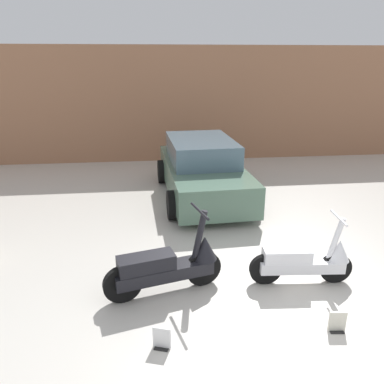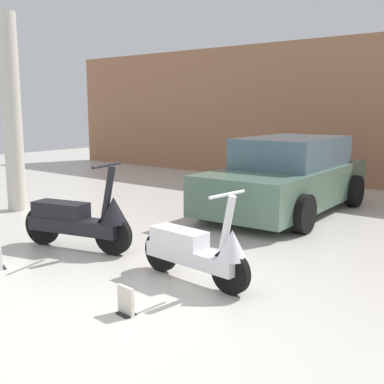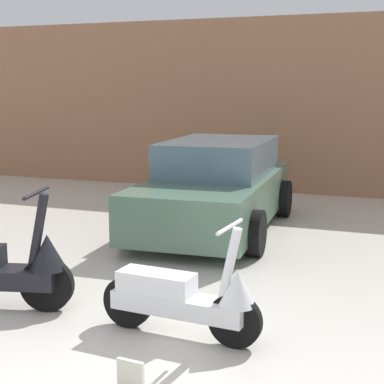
{
  "view_description": "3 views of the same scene",
  "coord_description": "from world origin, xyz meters",
  "px_view_note": "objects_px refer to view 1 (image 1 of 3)",
  "views": [
    {
      "loc": [
        -1.59,
        -3.25,
        2.98
      ],
      "look_at": [
        -0.93,
        2.7,
        0.85
      ],
      "focal_mm": 35.0,
      "sensor_mm": 36.0,
      "label": 1
    },
    {
      "loc": [
        3.43,
        -2.65,
        1.81
      ],
      "look_at": [
        -0.58,
        2.35,
        0.68
      ],
      "focal_mm": 45.0,
      "sensor_mm": 36.0,
      "label": 2
    },
    {
      "loc": [
        2.12,
        -3.19,
        2.06
      ],
      "look_at": [
        -0.07,
        2.78,
        0.92
      ],
      "focal_mm": 55.0,
      "sensor_mm": 36.0,
      "label": 3
    }
  ],
  "objects_px": {
    "scooter_front_right": "(306,260)",
    "car_rear_left": "(202,170)",
    "placard_near_right_scooter": "(337,322)",
    "scooter_front_left": "(169,265)",
    "placard_near_left_scooter": "(162,339)"
  },
  "relations": [
    {
      "from": "car_rear_left",
      "to": "placard_near_left_scooter",
      "type": "xyz_separation_m",
      "value": [
        -1.1,
        -4.79,
        -0.5
      ]
    },
    {
      "from": "scooter_front_right",
      "to": "placard_near_left_scooter",
      "type": "bearing_deg",
      "value": -148.29
    },
    {
      "from": "scooter_front_right",
      "to": "car_rear_left",
      "type": "relative_size",
      "value": 0.37
    },
    {
      "from": "placard_near_right_scooter",
      "to": "placard_near_left_scooter",
      "type": "bearing_deg",
      "value": -178.77
    },
    {
      "from": "car_rear_left",
      "to": "placard_near_right_scooter",
      "type": "height_order",
      "value": "car_rear_left"
    },
    {
      "from": "placard_near_left_scooter",
      "to": "placard_near_right_scooter",
      "type": "distance_m",
      "value": 2.02
    },
    {
      "from": "scooter_front_left",
      "to": "scooter_front_right",
      "type": "xyz_separation_m",
      "value": [
        1.89,
        0.0,
        -0.05
      ]
    },
    {
      "from": "scooter_front_left",
      "to": "car_rear_left",
      "type": "distance_m",
      "value": 3.86
    },
    {
      "from": "scooter_front_right",
      "to": "placard_near_right_scooter",
      "type": "xyz_separation_m",
      "value": [
        -0.02,
        -1.01,
        -0.24
      ]
    },
    {
      "from": "scooter_front_right",
      "to": "car_rear_left",
      "type": "bearing_deg",
      "value": 108.49
    },
    {
      "from": "scooter_front_left",
      "to": "car_rear_left",
      "type": "height_order",
      "value": "car_rear_left"
    },
    {
      "from": "car_rear_left",
      "to": "placard_near_right_scooter",
      "type": "xyz_separation_m",
      "value": [
        0.92,
        -4.74,
        -0.5
      ]
    },
    {
      "from": "scooter_front_right",
      "to": "placard_near_right_scooter",
      "type": "relative_size",
      "value": 5.53
    },
    {
      "from": "placard_near_left_scooter",
      "to": "scooter_front_left",
      "type": "bearing_deg",
      "value": 82.22
    },
    {
      "from": "scooter_front_left",
      "to": "placard_near_left_scooter",
      "type": "height_order",
      "value": "scooter_front_left"
    }
  ]
}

